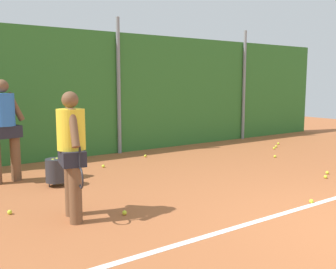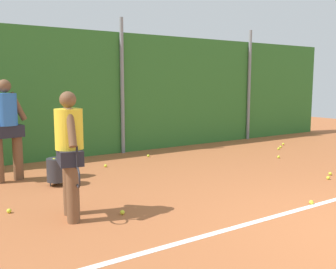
# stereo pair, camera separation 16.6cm
# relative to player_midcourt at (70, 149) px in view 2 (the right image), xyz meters

# --- Properties ---
(ground_plane) EXTENTS (26.65, 26.65, 0.00)m
(ground_plane) POSITION_rel_player_midcourt_xyz_m (2.84, -0.57, -0.97)
(ground_plane) COLOR #A85B33
(hedge_fence_backdrop) EXTENTS (15.77, 0.25, 3.11)m
(hedge_fence_backdrop) POSITION_rel_player_midcourt_xyz_m (2.84, 4.22, 0.58)
(hedge_fence_backdrop) COLOR #33702D
(hedge_fence_backdrop) RESTS_ON ground_plane
(fence_post_center) EXTENTS (0.10, 0.10, 3.48)m
(fence_post_center) POSITION_rel_player_midcourt_xyz_m (2.84, 4.04, 0.77)
(fence_post_center) COLOR gray
(fence_post_center) RESTS_ON ground_plane
(fence_post_right) EXTENTS (0.10, 0.10, 3.48)m
(fence_post_right) POSITION_rel_player_midcourt_xyz_m (7.39, 4.04, 0.77)
(fence_post_right) COLOR gray
(fence_post_right) RESTS_ON ground_plane
(court_baseline_paint) EXTENTS (11.52, 0.10, 0.01)m
(court_baseline_paint) POSITION_rel_player_midcourt_xyz_m (2.84, -1.50, -0.97)
(court_baseline_paint) COLOR white
(court_baseline_paint) RESTS_ON ground_plane
(player_midcourt) EXTENTS (0.39, 0.80, 1.74)m
(player_midcourt) POSITION_rel_player_midcourt_xyz_m (0.00, 0.00, 0.00)
(player_midcourt) COLOR brown
(player_midcourt) RESTS_ON ground_plane
(player_backcourt_far) EXTENTS (0.79, 0.43, 1.91)m
(player_backcourt_far) POSITION_rel_player_midcourt_xyz_m (-0.29, 2.60, 0.10)
(player_backcourt_far) COLOR brown
(player_backcourt_far) RESTS_ON ground_plane
(ball_hopper) EXTENTS (0.36, 0.36, 0.51)m
(ball_hopper) POSITION_rel_player_midcourt_xyz_m (0.37, 1.80, -0.68)
(ball_hopper) COLOR #2D2D33
(ball_hopper) RESTS_ON ground_plane
(tennis_ball_0) EXTENTS (0.07, 0.07, 0.07)m
(tennis_ball_0) POSITION_rel_player_midcourt_xyz_m (6.63, 2.10, -0.94)
(tennis_ball_0) COLOR #CCDB33
(tennis_ball_0) RESTS_ON ground_plane
(tennis_ball_1) EXTENTS (0.07, 0.07, 0.07)m
(tennis_ball_1) POSITION_rel_player_midcourt_xyz_m (1.72, 2.71, -0.94)
(tennis_ball_1) COLOR #CCDB33
(tennis_ball_1) RESTS_ON ground_plane
(tennis_ball_2) EXTENTS (0.07, 0.07, 0.07)m
(tennis_ball_2) POSITION_rel_player_midcourt_xyz_m (-0.68, 0.70, -0.94)
(tennis_ball_2) COLOR #CCDB33
(tennis_ball_2) RESTS_ON ground_plane
(tennis_ball_3) EXTENTS (0.07, 0.07, 0.07)m
(tennis_ball_3) POSITION_rel_player_midcourt_xyz_m (4.85, -0.65, -0.94)
(tennis_ball_3) COLOR #CCDB33
(tennis_ball_3) RESTS_ON ground_plane
(tennis_ball_4) EXTENTS (0.07, 0.07, 0.07)m
(tennis_ball_4) POSITION_rel_player_midcourt_xyz_m (6.91, 2.27, -0.94)
(tennis_ball_4) COLOR #CCDB33
(tennis_ball_4) RESTS_ON ground_plane
(tennis_ball_5) EXTENTS (0.07, 0.07, 0.07)m
(tennis_ball_5) POSITION_rel_player_midcourt_xyz_m (0.65, -0.25, -0.94)
(tennis_ball_5) COLOR #CCDB33
(tennis_ball_5) RESTS_ON ground_plane
(tennis_ball_7) EXTENTS (0.07, 0.07, 0.07)m
(tennis_ball_7) POSITION_rel_player_midcourt_xyz_m (3.27, -1.43, -0.94)
(tennis_ball_7) COLOR #CCDB33
(tennis_ball_7) RESTS_ON ground_plane
(tennis_ball_8) EXTENTS (0.07, 0.07, 0.07)m
(tennis_ball_8) POSITION_rel_player_midcourt_xyz_m (5.19, -0.46, -0.94)
(tennis_ball_8) COLOR #CCDB33
(tennis_ball_8) RESTS_ON ground_plane
(tennis_ball_9) EXTENTS (0.07, 0.07, 0.07)m
(tennis_ball_9) POSITION_rel_player_midcourt_xyz_m (3.10, 3.18, -0.94)
(tennis_ball_9) COLOR #CCDB33
(tennis_ball_9) RESTS_ON ground_plane
(tennis_ball_10) EXTENTS (0.07, 0.07, 0.07)m
(tennis_ball_10) POSITION_rel_player_midcourt_xyz_m (5.70, 1.29, -0.94)
(tennis_ball_10) COLOR #CCDB33
(tennis_ball_10) RESTS_ON ground_plane
(tennis_ball_12) EXTENTS (0.07, 0.07, 0.07)m
(tennis_ball_12) POSITION_rel_player_midcourt_xyz_m (7.37, 2.56, -0.94)
(tennis_ball_12) COLOR #CCDB33
(tennis_ball_12) RESTS_ON ground_plane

